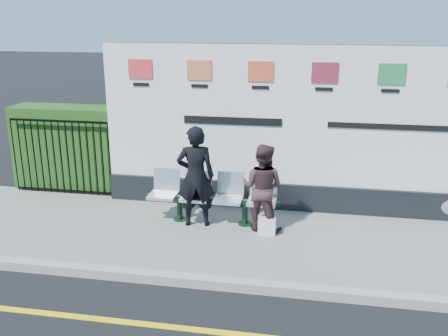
% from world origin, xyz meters
% --- Properties ---
extents(pavement, '(14.00, 3.00, 0.12)m').
position_xyz_m(pavement, '(0.00, 2.50, 0.06)').
color(pavement, slate).
rests_on(pavement, ground).
extents(kerb, '(14.00, 0.18, 0.14)m').
position_xyz_m(kerb, '(0.00, 1.00, 0.07)').
color(kerb, gray).
rests_on(kerb, ground).
extents(billboard, '(8.00, 0.30, 3.00)m').
position_xyz_m(billboard, '(0.50, 3.85, 1.42)').
color(billboard, black).
rests_on(billboard, pavement).
extents(hedge, '(2.35, 0.70, 1.70)m').
position_xyz_m(hedge, '(-4.58, 4.30, 0.97)').
color(hedge, '#204B16').
rests_on(hedge, pavement).
extents(railing, '(2.05, 0.06, 1.54)m').
position_xyz_m(railing, '(-4.58, 3.85, 0.89)').
color(railing, black).
rests_on(railing, pavement).
extents(bench, '(2.23, 0.58, 0.48)m').
position_xyz_m(bench, '(-1.32, 2.93, 0.36)').
color(bench, '#B6BAC0').
rests_on(bench, pavement).
extents(woman_left, '(0.71, 0.54, 1.76)m').
position_xyz_m(woman_left, '(-1.56, 2.79, 1.00)').
color(woman_left, black).
rests_on(woman_left, pavement).
extents(woman_right, '(0.85, 0.73, 1.49)m').
position_xyz_m(woman_right, '(-0.43, 2.81, 0.87)').
color(woman_right, '#3B2628').
rests_on(woman_right, pavement).
extents(handbag_brown, '(0.28, 0.14, 0.22)m').
position_xyz_m(handbag_brown, '(-1.61, 2.93, 0.71)').
color(handbag_brown, black).
rests_on(handbag_brown, bench).
extents(carrier_bag_white, '(0.28, 0.17, 0.28)m').
position_xyz_m(carrier_bag_white, '(-0.32, 2.60, 0.26)').
color(carrier_bag_white, silver).
rests_on(carrier_bag_white, pavement).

